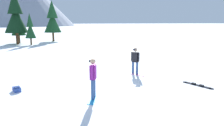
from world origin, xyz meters
The scene contains 9 objects.
ground_plane centered at (0.00, 0.00, 0.00)m, with size 800.00×800.00×0.00m, color white.
snowboarder_foreground centered at (-0.36, -1.17, 0.96)m, with size 0.91×1.54×1.80m.
snowboarder_midground centered at (3.32, 2.31, 0.92)m, with size 0.97×1.41×1.74m.
loose_snowboard_near_right centered at (5.42, -1.08, 0.02)m, with size 0.79×1.77×0.09m.
backpack_blue centered at (-3.65, 1.02, 0.12)m, with size 0.44×0.55×0.28m.
pine_tree_tall centered at (-5.28, 25.50, 4.35)m, with size 3.33×3.33×7.97m.
pine_tree_broad centered at (0.27, 29.29, 3.84)m, with size 2.97×2.97×7.03m.
pine_tree_leaning centered at (-3.32, 23.83, 2.52)m, with size 1.52×1.52×4.63m.
pine_tree_twin centered at (-5.17, 27.78, 3.07)m, with size 2.21×2.21×5.63m.
Camera 1 is at (-2.60, -10.04, 3.35)m, focal length 34.53 mm.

